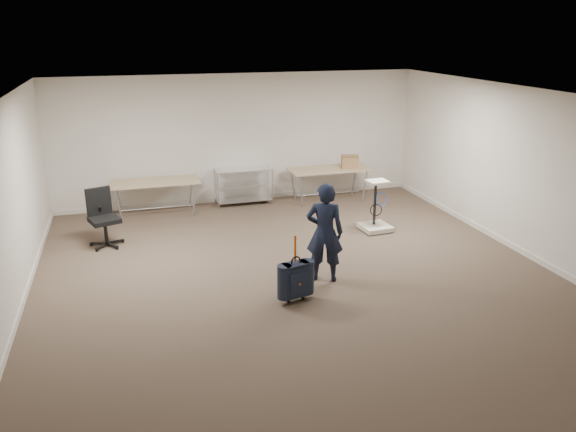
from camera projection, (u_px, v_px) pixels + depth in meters
name	position (u px, v px, depth m)	size (l,w,h in m)	color
ground	(301.00, 282.00, 8.63)	(9.00, 9.00, 0.00)	#3F2F26
room_shell	(278.00, 247.00, 9.87)	(8.00, 9.00, 9.00)	beige
folding_table_left	(155.00, 183.00, 11.50)	(1.80, 0.75, 0.73)	tan
folding_table_right	(329.00, 171.00, 12.51)	(1.80, 0.75, 0.73)	tan
wire_shelf	(244.00, 185.00, 12.31)	(1.22, 0.47, 0.80)	silver
person	(325.00, 232.00, 8.48)	(0.57, 0.37, 1.55)	black
suitcase	(296.00, 280.00, 7.92)	(0.40, 0.28, 1.00)	black
office_chair	(105.00, 229.00, 10.00)	(0.62, 0.63, 1.03)	black
equipment_cart	(376.00, 218.00, 10.74)	(0.58, 0.58, 0.99)	beige
cardboard_box	(350.00, 162.00, 12.51)	(0.37, 0.28, 0.28)	#9A6647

